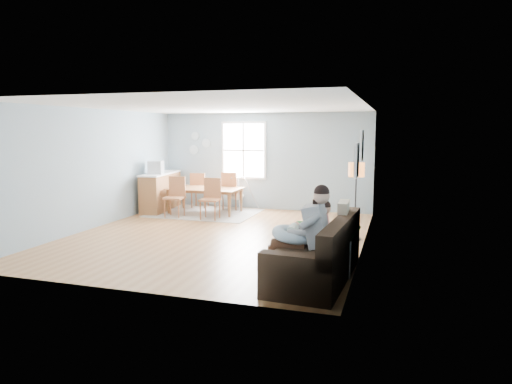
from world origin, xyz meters
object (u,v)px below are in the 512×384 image
(father, at_px, (304,231))
(counter, at_px, (161,191))
(toddler, at_px, (318,224))
(chair_se, at_px, (211,196))
(chair_ne, at_px, (231,188))
(sofa, at_px, (319,257))
(chair_sw, at_px, (176,194))
(monitor, at_px, (156,167))
(storage_cube, at_px, (333,256))
(dining_table, at_px, (205,201))
(baby_swing, at_px, (237,195))
(floor_lamp, at_px, (356,176))
(chair_nw, at_px, (199,188))

(father, height_order, counter, father)
(counter, bearing_deg, toddler, -40.52)
(chair_se, bearing_deg, chair_ne, 89.21)
(sofa, bearing_deg, toddler, 107.47)
(chair_sw, bearing_deg, monitor, 152.62)
(sofa, distance_m, chair_se, 5.12)
(father, distance_m, monitor, 6.80)
(toddler, bearing_deg, monitor, 141.51)
(storage_cube, height_order, counter, counter)
(storage_cube, bearing_deg, toddler, -164.35)
(chair_ne, height_order, monitor, monitor)
(storage_cube, height_order, chair_ne, chair_ne)
(toddler, distance_m, chair_se, 4.90)
(dining_table, relative_size, baby_swing, 1.68)
(chair_ne, xyz_separation_m, baby_swing, (0.16, 0.08, -0.21))
(baby_swing, bearing_deg, monitor, -152.74)
(floor_lamp, bearing_deg, father, -98.54)
(father, distance_m, baby_swing, 6.38)
(sofa, bearing_deg, baby_swing, 121.18)
(father, relative_size, toddler, 1.59)
(floor_lamp, relative_size, counter, 0.81)
(toddler, height_order, counter, toddler)
(father, xyz_separation_m, monitor, (-4.99, 4.59, 0.44))
(dining_table, bearing_deg, monitor, -168.32)
(monitor, xyz_separation_m, baby_swing, (1.96, 1.01, -0.81))
(chair_sw, distance_m, baby_swing, 1.85)
(dining_table, bearing_deg, chair_ne, 53.57)
(chair_se, relative_size, chair_ne, 0.96)
(chair_nw, relative_size, counter, 0.53)
(storage_cube, height_order, monitor, monitor)
(chair_se, bearing_deg, counter, 157.21)
(sofa, distance_m, monitor, 6.76)
(chair_sw, height_order, chair_ne, chair_ne)
(sofa, bearing_deg, father, -117.50)
(toddler, bearing_deg, chair_se, 132.33)
(counter, bearing_deg, father, -44.39)
(chair_se, xyz_separation_m, chair_ne, (0.02, 1.35, 0.03))
(chair_nw, bearing_deg, chair_sw, -91.48)
(monitor, bearing_deg, storage_cube, -36.71)
(chair_se, distance_m, counter, 2.00)
(toddler, relative_size, counter, 0.48)
(storage_cube, xyz_separation_m, dining_table, (-4.03, 4.24, 0.06))
(monitor, bearing_deg, dining_table, 11.31)
(chair_nw, distance_m, chair_ne, 0.98)
(toddler, relative_size, storage_cube, 1.66)
(chair_sw, distance_m, monitor, 1.09)
(chair_se, bearing_deg, floor_lamp, -17.83)
(chair_se, bearing_deg, storage_cube, -45.06)
(sofa, relative_size, father, 1.61)
(chair_sw, xyz_separation_m, counter, (-0.85, 0.76, -0.06))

